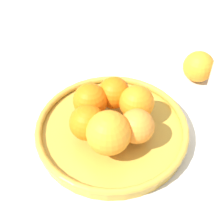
{
  "coord_description": "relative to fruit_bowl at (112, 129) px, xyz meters",
  "views": [
    {
      "loc": [
        -0.32,
        -0.24,
        0.49
      ],
      "look_at": [
        0.0,
        0.0,
        0.07
      ],
      "focal_mm": 50.0,
      "sensor_mm": 36.0,
      "label": 1
    }
  ],
  "objects": [
    {
      "name": "ground_plane",
      "position": [
        0.0,
        0.0,
        -0.02
      ],
      "size": [
        4.0,
        4.0,
        0.0
      ],
      "primitive_type": "plane",
      "color": "beige"
    },
    {
      "name": "orange_pile",
      "position": [
        -0.0,
        -0.0,
        0.05
      ],
      "size": [
        0.17,
        0.18,
        0.08
      ],
      "color": "orange",
      "rests_on": "fruit_bowl"
    },
    {
      "name": "stray_orange",
      "position": [
        0.26,
        -0.06,
        0.02
      ],
      "size": [
        0.07,
        0.07,
        0.07
      ],
      "primitive_type": "sphere",
      "color": "orange",
      "rests_on": "ground_plane"
    },
    {
      "name": "fruit_bowl",
      "position": [
        0.0,
        0.0,
        0.0
      ],
      "size": [
        0.3,
        0.3,
        0.03
      ],
      "color": "gold",
      "rests_on": "ground_plane"
    }
  ]
}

